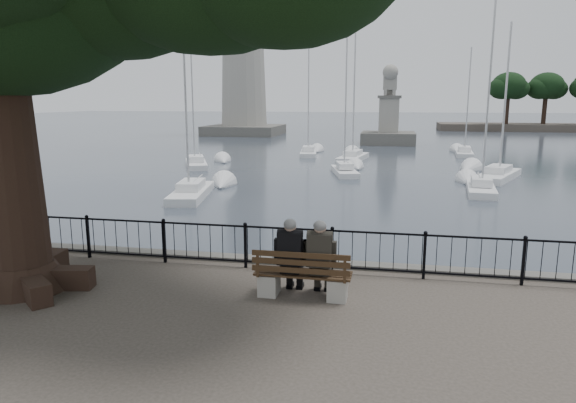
% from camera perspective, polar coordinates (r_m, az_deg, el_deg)
% --- Properties ---
extents(harbor, '(260.00, 260.00, 1.20)m').
position_cam_1_polar(harbor, '(12.45, 0.45, -9.08)').
color(harbor, '#4F4D48').
rests_on(harbor, ground).
extents(railing, '(22.06, 0.06, 1.00)m').
position_cam_1_polar(railing, '(11.66, 0.00, -5.03)').
color(railing, black).
rests_on(railing, ground).
extents(bench, '(1.90, 0.58, 1.00)m').
position_cam_1_polar(bench, '(10.16, 1.62, -8.76)').
color(bench, gray).
rests_on(bench, ground).
extents(person_left, '(0.47, 0.78, 1.59)m').
position_cam_1_polar(person_left, '(10.18, 0.39, -6.45)').
color(person_left, black).
rests_on(person_left, ground).
extents(person_right, '(0.47, 0.78, 1.59)m').
position_cam_1_polar(person_right, '(10.09, 3.64, -6.64)').
color(person_right, black).
rests_on(person_right, ground).
extents(lighthouse, '(10.00, 10.00, 30.61)m').
position_cam_1_polar(lighthouse, '(73.75, -5.01, 17.46)').
color(lighthouse, '#4F4D48').
rests_on(lighthouse, ground).
extents(lion_monument, '(5.85, 5.85, 8.66)m').
position_cam_1_polar(lion_monument, '(58.47, 11.11, 8.41)').
color(lion_monument, '#4F4D48').
rests_on(lion_monument, ground).
extents(sailboat_a, '(2.45, 5.57, 9.97)m').
position_cam_1_polar(sailboat_a, '(26.35, -10.70, 1.15)').
color(sailboat_a, white).
rests_on(sailboat_a, ground).
extents(sailboat_b, '(2.32, 4.79, 9.52)m').
position_cam_1_polar(sailboat_b, '(34.06, 6.30, 3.54)').
color(sailboat_b, white).
rests_on(sailboat_b, ground).
extents(sailboat_c, '(1.87, 4.99, 9.88)m').
position_cam_1_polar(sailboat_c, '(29.08, 20.65, 1.57)').
color(sailboat_c, white).
rests_on(sailboat_c, ground).
extents(sailboat_d, '(3.76, 5.89, 9.49)m').
position_cam_1_polar(sailboat_d, '(34.33, 22.31, 2.78)').
color(sailboat_d, white).
rests_on(sailboat_d, ground).
extents(sailboat_e, '(3.27, 5.16, 11.47)m').
position_cam_1_polar(sailboat_e, '(38.39, -10.17, 4.35)').
color(sailboat_e, white).
rests_on(sailboat_e, ground).
extents(sailboat_f, '(2.38, 5.79, 12.04)m').
position_cam_1_polar(sailboat_f, '(42.08, 7.22, 5.02)').
color(sailboat_f, white).
rests_on(sailboat_f, ground).
extents(sailboat_g, '(1.79, 5.07, 9.39)m').
position_cam_1_polar(sailboat_g, '(48.01, 18.98, 5.20)').
color(sailboat_g, white).
rests_on(sailboat_g, ground).
extents(sailboat_h, '(1.95, 5.03, 10.64)m').
position_cam_1_polar(sailboat_h, '(45.67, 2.29, 5.56)').
color(sailboat_h, white).
rests_on(sailboat_h, ground).
extents(far_shore, '(30.00, 8.60, 9.18)m').
position_cam_1_polar(far_shore, '(90.99, 26.44, 9.55)').
color(far_shore, '#3D362F').
rests_on(far_shore, ground).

